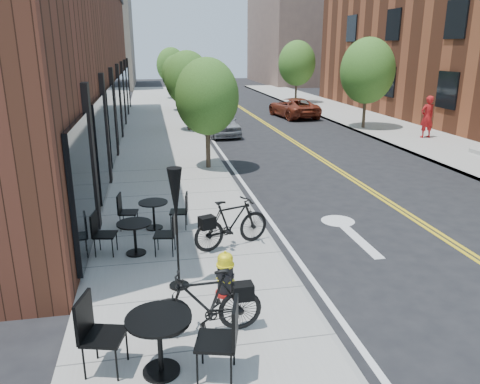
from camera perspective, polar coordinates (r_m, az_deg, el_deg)
ground at (r=8.73m, az=7.79°, el=-11.96°), size 120.00×120.00×0.00m
sidewalk_near at (r=17.70m, az=-8.78°, el=3.41°), size 4.00×70.00×0.12m
sidewalk_far at (r=21.70m, az=24.85°, el=4.56°), size 4.00×70.00×0.12m
building_near at (r=21.56m, az=-22.11°, el=14.09°), size 5.00×28.00×7.00m
bg_building_left at (r=55.46m, az=-17.33°, el=17.32°), size 8.00×14.00×10.00m
bg_building_right at (r=60.15m, az=7.49°, el=18.81°), size 10.00×16.00×12.00m
tree_near_a at (r=16.39m, az=-4.04°, el=11.50°), size 2.20×2.20×3.81m
tree_near_b at (r=24.31m, az=-6.42°, el=13.57°), size 2.30×2.30×3.98m
tree_near_c at (r=32.29m, az=-7.63°, el=14.09°), size 2.10×2.10×3.67m
tree_near_d at (r=40.26m, az=-8.38°, el=15.03°), size 2.40×2.40×4.11m
tree_far_b at (r=25.76m, az=15.26°, el=14.06°), size 2.80×2.80×4.62m
tree_far_c at (r=36.93m, az=6.95°, el=15.32°), size 2.80×2.80×4.62m
fire_hydrant at (r=8.15m, az=-1.80°, el=-10.00°), size 0.47×0.47×0.82m
bicycle_left at (r=7.08m, az=-4.29°, el=-13.36°), size 1.74×0.54×1.04m
bicycle_right at (r=9.97m, az=-1.01°, el=-3.80°), size 1.85×1.08×1.07m
bistro_set_a at (r=6.41m, az=-9.79°, el=-17.00°), size 2.04×1.05×1.07m
bistro_set_b at (r=9.89m, az=-12.70°, el=-4.96°), size 1.70×0.83×0.89m
bistro_set_c at (r=11.18m, az=-10.49°, el=-2.30°), size 1.62×0.78×0.86m
patio_umbrella at (r=8.02m, az=-7.84°, el=-1.37°), size 0.36×0.36×2.20m
parked_car_a at (r=23.67m, az=-2.53°, el=8.52°), size 1.90×3.91×1.29m
parked_car_b at (r=30.21m, az=-4.50°, el=10.41°), size 1.76×4.11×1.32m
parked_car_c at (r=33.38m, az=-5.15°, el=11.02°), size 1.97×4.49×1.28m
parked_car_far at (r=29.95m, az=6.51°, el=10.20°), size 2.53×4.59×1.22m
pedestrian at (r=23.90m, az=21.85°, el=8.51°), size 0.77×0.55×1.96m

